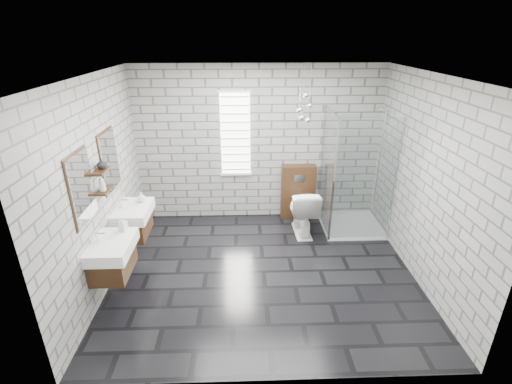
{
  "coord_description": "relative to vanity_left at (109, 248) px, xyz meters",
  "views": [
    {
      "loc": [
        -0.26,
        -4.4,
        3.17
      ],
      "look_at": [
        -0.1,
        0.35,
        1.09
      ],
      "focal_mm": 26.0,
      "sensor_mm": 36.0,
      "label": 1
    }
  ],
  "objects": [
    {
      "name": "floor",
      "position": [
        1.91,
        0.51,
        -0.77
      ],
      "size": [
        4.2,
        3.6,
        0.02
      ],
      "primitive_type": "cube",
      "color": "black",
      "rests_on": "ground"
    },
    {
      "name": "ceiling",
      "position": [
        1.91,
        0.51,
        1.95
      ],
      "size": [
        4.2,
        3.6,
        0.02
      ],
      "primitive_type": "cube",
      "color": "white",
      "rests_on": "wall_back"
    },
    {
      "name": "wall_back",
      "position": [
        1.91,
        2.32,
        0.59
      ],
      "size": [
        4.2,
        0.02,
        2.7
      ],
      "primitive_type": "cube",
      "color": "gray",
      "rests_on": "floor"
    },
    {
      "name": "wall_front",
      "position": [
        1.91,
        -1.3,
        0.59
      ],
      "size": [
        4.2,
        0.02,
        2.7
      ],
      "primitive_type": "cube",
      "color": "gray",
      "rests_on": "floor"
    },
    {
      "name": "wall_left",
      "position": [
        -0.2,
        0.51,
        0.59
      ],
      "size": [
        0.02,
        3.6,
        2.7
      ],
      "primitive_type": "cube",
      "color": "gray",
      "rests_on": "floor"
    },
    {
      "name": "wall_right",
      "position": [
        4.02,
        0.51,
        0.59
      ],
      "size": [
        0.02,
        3.6,
        2.7
      ],
      "primitive_type": "cube",
      "color": "gray",
      "rests_on": "floor"
    },
    {
      "name": "vanity_left",
      "position": [
        0.0,
        0.0,
        0.0
      ],
      "size": [
        0.47,
        0.7,
        1.57
      ],
      "color": "#3D2513",
      "rests_on": "wall_left"
    },
    {
      "name": "vanity_right",
      "position": [
        0.0,
        0.95,
        0.0
      ],
      "size": [
        0.47,
        0.7,
        1.57
      ],
      "color": "#3D2513",
      "rests_on": "wall_left"
    },
    {
      "name": "shelf_lower",
      "position": [
        -0.12,
        0.46,
        0.56
      ],
      "size": [
        0.14,
        0.3,
        0.03
      ],
      "primitive_type": "cube",
      "color": "#3D2513",
      "rests_on": "wall_left"
    },
    {
      "name": "shelf_upper",
      "position": [
        -0.12,
        0.46,
        0.82
      ],
      "size": [
        0.14,
        0.3,
        0.03
      ],
      "primitive_type": "cube",
      "color": "#3D2513",
      "rests_on": "wall_left"
    },
    {
      "name": "window",
      "position": [
        1.51,
        2.29,
        0.79
      ],
      "size": [
        0.56,
        0.05,
        1.48
      ],
      "color": "white",
      "rests_on": "wall_back"
    },
    {
      "name": "cistern_panel",
      "position": [
        2.61,
        2.21,
        -0.26
      ],
      "size": [
        0.6,
        0.2,
        1.0
      ],
      "primitive_type": "cube",
      "color": "#3D2513",
      "rests_on": "floor"
    },
    {
      "name": "flush_plate",
      "position": [
        2.61,
        2.11,
        0.04
      ],
      "size": [
        0.18,
        0.01,
        0.12
      ],
      "primitive_type": "cube",
      "color": "silver",
      "rests_on": "cistern_panel"
    },
    {
      "name": "shower_enclosure",
      "position": [
        3.41,
        1.7,
        -0.25
      ],
      "size": [
        1.0,
        1.0,
        2.03
      ],
      "color": "white",
      "rests_on": "floor"
    },
    {
      "name": "pendant_cluster",
      "position": [
        2.61,
        1.89,
        1.29
      ],
      "size": [
        0.26,
        0.21,
        0.86
      ],
      "color": "silver",
      "rests_on": "ceiling"
    },
    {
      "name": "toilet",
      "position": [
        2.61,
        1.64,
        -0.35
      ],
      "size": [
        0.48,
        0.81,
        0.81
      ],
      "primitive_type": "imported",
      "rotation": [
        0.0,
        0.0,
        3.18
      ],
      "color": "white",
      "rests_on": "floor"
    },
    {
      "name": "soap_bottle_a",
      "position": [
        0.12,
        0.26,
        0.19
      ],
      "size": [
        0.11,
        0.11,
        0.19
      ],
      "primitive_type": "imported",
      "rotation": [
        0.0,
        0.0,
        -0.33
      ],
      "color": "#B2B2B2",
      "rests_on": "vanity_left"
    },
    {
      "name": "soap_bottle_b",
      "position": [
        0.13,
        1.12,
        0.17
      ],
      "size": [
        0.13,
        0.13,
        0.16
      ],
      "primitive_type": "imported",
      "rotation": [
        0.0,
        0.0,
        -0.08
      ],
      "color": "#B2B2B2",
      "rests_on": "vanity_right"
    },
    {
      "name": "soap_bottle_c",
      "position": [
        -0.11,
        0.41,
        0.68
      ],
      "size": [
        0.09,
        0.09,
        0.21
      ],
      "primitive_type": "imported",
      "rotation": [
        0.0,
        0.0,
        -0.13
      ],
      "color": "#B2B2B2",
      "rests_on": "shelf_lower"
    },
    {
      "name": "vase",
      "position": [
        -0.11,
        0.51,
        0.9
      ],
      "size": [
        0.16,
        0.16,
        0.13
      ],
      "primitive_type": "imported",
      "rotation": [
        0.0,
        0.0,
        0.36
      ],
      "color": "#B2B2B2",
      "rests_on": "shelf_upper"
    }
  ]
}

